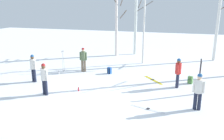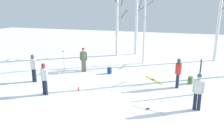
% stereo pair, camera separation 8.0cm
% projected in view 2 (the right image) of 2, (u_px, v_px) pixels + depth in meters
% --- Properties ---
extents(ground_plane, '(60.00, 60.00, 0.00)m').
position_uv_depth(ground_plane, '(98.00, 101.00, 11.74)').
color(ground_plane, white).
extents(person_0, '(0.49, 0.34, 1.72)m').
position_uv_depth(person_0, '(33.00, 66.00, 14.46)').
color(person_0, '#1E2338').
rests_on(person_0, ground_plane).
extents(person_1, '(0.34, 0.52, 1.72)m').
position_uv_depth(person_1, '(178.00, 71.00, 13.42)').
color(person_1, '#1E2338').
rests_on(person_1, ground_plane).
extents(person_2, '(0.49, 0.34, 1.72)m').
position_uv_depth(person_2, '(44.00, 77.00, 12.36)').
color(person_2, '#1E2338').
rests_on(person_2, ground_plane).
extents(person_3, '(0.51, 0.34, 1.72)m').
position_uv_depth(person_3, '(84.00, 58.00, 16.66)').
color(person_3, '#72604C').
rests_on(person_3, ground_plane).
extents(person_4, '(0.52, 0.34, 1.72)m').
position_uv_depth(person_4, '(198.00, 90.00, 10.55)').
color(person_4, '#1E2338').
rests_on(person_4, ground_plane).
extents(ski_pair_planted_0, '(0.08, 0.18, 1.94)m').
position_uv_depth(ski_pair_planted_0, '(199.00, 77.00, 12.38)').
color(ski_pair_planted_0, black).
rests_on(ski_pair_planted_0, ground_plane).
extents(ski_pair_lying_0, '(1.67, 0.67, 0.05)m').
position_uv_depth(ski_pair_lying_0, '(147.00, 109.00, 10.88)').
color(ski_pair_lying_0, white).
rests_on(ski_pair_lying_0, ground_plane).
extents(ski_pair_lying_1, '(1.36, 1.54, 0.05)m').
position_uv_depth(ski_pair_lying_1, '(153.00, 80.00, 14.98)').
color(ski_pair_lying_1, yellow).
rests_on(ski_pair_lying_1, ground_plane).
extents(ski_poles_0, '(0.07, 0.26, 1.51)m').
position_uv_depth(ski_poles_0, '(63.00, 60.00, 16.67)').
color(ski_poles_0, '#B2B2BC').
rests_on(ski_poles_0, ground_plane).
extents(backpack_0, '(0.32, 0.34, 0.44)m').
position_uv_depth(backpack_0, '(190.00, 80.00, 14.29)').
color(backpack_0, '#4C7F3F').
rests_on(backpack_0, ground_plane).
extents(backpack_1, '(0.30, 0.32, 0.44)m').
position_uv_depth(backpack_1, '(110.00, 71.00, 16.35)').
color(backpack_1, '#1E4C99').
rests_on(backpack_1, ground_plane).
extents(water_bottle_0, '(0.08, 0.08, 0.22)m').
position_uv_depth(water_bottle_0, '(59.00, 73.00, 16.25)').
color(water_bottle_0, silver).
rests_on(water_bottle_0, ground_plane).
extents(water_bottle_1, '(0.07, 0.07, 0.23)m').
position_uv_depth(water_bottle_1, '(78.00, 89.00, 13.10)').
color(water_bottle_1, red).
rests_on(water_bottle_1, ground_plane).
extents(birch_tree_0, '(1.39, 1.38, 5.53)m').
position_uv_depth(birch_tree_0, '(117.00, 24.00, 21.32)').
color(birch_tree_0, silver).
rests_on(birch_tree_0, ground_plane).
extents(birch_tree_1, '(1.53, 1.53, 6.77)m').
position_uv_depth(birch_tree_1, '(136.00, 16.00, 21.79)').
color(birch_tree_1, silver).
rests_on(birch_tree_1, ground_plane).
extents(birch_tree_2, '(1.40, 1.40, 6.80)m').
position_uv_depth(birch_tree_2, '(145.00, 18.00, 18.24)').
color(birch_tree_2, silver).
rests_on(birch_tree_2, ground_plane).
extents(birch_tree_3, '(1.82, 1.81, 7.10)m').
position_uv_depth(birch_tree_3, '(219.00, 15.00, 19.15)').
color(birch_tree_3, silver).
rests_on(birch_tree_3, ground_plane).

